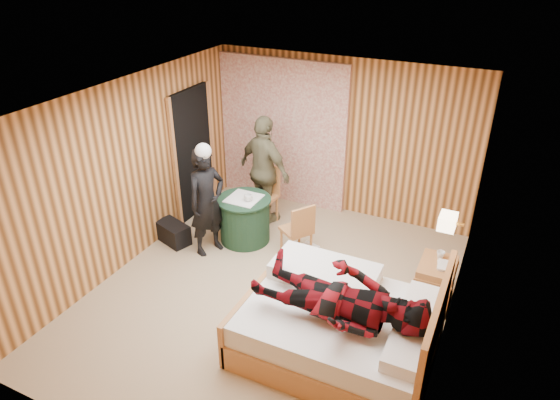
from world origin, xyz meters
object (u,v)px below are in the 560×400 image
at_px(bed, 342,326).
at_px(woman_standing, 207,202).
at_px(round_table, 245,219).
at_px(chair_far, 264,190).
at_px(man_on_bed, 341,289).
at_px(wall_lamp, 448,222).
at_px(nightstand, 435,282).
at_px(chair_near, 299,227).
at_px(duffel_bag, 173,233).
at_px(man_at_table, 265,171).

distance_m(bed, woman_standing, 2.62).
xyz_separation_m(round_table, chair_far, (0.01, 0.63, 0.19)).
bearing_deg(man_on_bed, wall_lamp, 57.45).
relative_size(nightstand, chair_near, 0.71).
distance_m(chair_far, woman_standing, 1.17).
xyz_separation_m(nightstand, round_table, (-2.80, 0.26, 0.06)).
bearing_deg(chair_near, duffel_bag, -42.68).
bearing_deg(duffel_bag, chair_far, 69.42).
relative_size(duffel_bag, woman_standing, 0.34).
xyz_separation_m(wall_lamp, woman_standing, (-3.16, 0.05, -0.52)).
height_order(duffel_bag, man_at_table, man_at_table).
bearing_deg(chair_far, man_on_bed, -44.28).
bearing_deg(round_table, bed, -36.42).
bearing_deg(man_on_bed, chair_far, 131.08).
relative_size(wall_lamp, duffel_bag, 0.49).
xyz_separation_m(bed, woman_standing, (-2.36, 1.04, 0.47)).
xyz_separation_m(chair_near, duffel_bag, (-1.84, -0.44, -0.33)).
height_order(nightstand, round_table, round_table).
bearing_deg(chair_far, round_table, -85.97).
relative_size(man_at_table, man_on_bed, 0.97).
bearing_deg(duffel_bag, wall_lamp, 18.54).
height_order(bed, man_at_table, man_at_table).
relative_size(round_table, man_at_table, 0.46).
distance_m(woman_standing, man_at_table, 1.18).
distance_m(round_table, chair_far, 0.66).
relative_size(bed, duffel_bag, 3.81).
bearing_deg(man_on_bed, nightstand, 63.65).
bearing_deg(nightstand, man_on_bed, -116.35).
bearing_deg(wall_lamp, chair_far, 157.84).
relative_size(round_table, woman_standing, 0.50).
bearing_deg(round_table, duffel_bag, -150.95).
xyz_separation_m(chair_far, woman_standing, (-0.32, -1.10, 0.25)).
bearing_deg(man_on_bed, chair_near, 124.98).
bearing_deg(nightstand, man_at_table, 161.81).
bearing_deg(chair_near, bed, 72.15).
xyz_separation_m(wall_lamp, chair_near, (-1.94, 0.45, -0.82)).
distance_m(wall_lamp, woman_standing, 3.20).
xyz_separation_m(bed, chair_far, (-2.04, 2.14, 0.22)).
bearing_deg(woman_standing, bed, -91.79).
xyz_separation_m(chair_far, man_on_bed, (2.06, -2.37, 0.44)).
distance_m(round_table, man_on_bed, 2.77).
distance_m(man_at_table, man_on_bed, 3.17).
distance_m(round_table, man_at_table, 0.83).
height_order(nightstand, chair_near, chair_near).
distance_m(bed, duffel_bag, 3.14).
distance_m(nightstand, man_at_table, 3.00).
relative_size(wall_lamp, chair_far, 0.28).
height_order(duffel_bag, man_on_bed, man_on_bed).
height_order(duffel_bag, woman_standing, woman_standing).
height_order(round_table, man_on_bed, man_on_bed).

